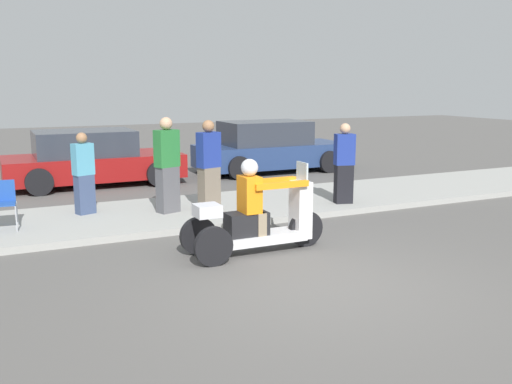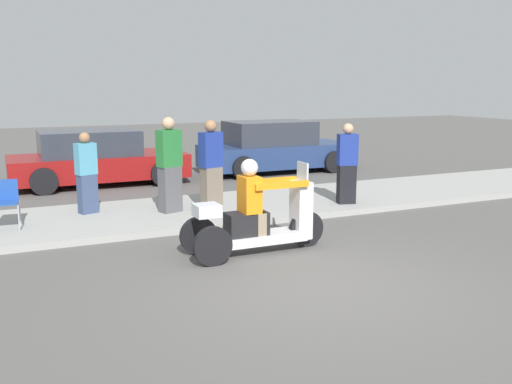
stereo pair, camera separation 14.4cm
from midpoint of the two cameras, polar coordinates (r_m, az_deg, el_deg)
ground_plane at (r=7.47m, az=7.26°, el=-9.34°), size 60.00×60.00×0.00m
sidewalk_strip at (r=11.47m, az=-4.83°, el=-1.83°), size 28.00×2.80×0.12m
motorcycle_trike at (r=8.68m, az=0.52°, el=-2.78°), size 2.27×0.73×1.46m
spectator_with_child at (r=11.03m, az=-4.14°, el=2.47°), size 0.47×0.35×1.76m
spectator_mid_group at (r=11.83m, az=9.43°, el=2.66°), size 0.44×0.33×1.65m
spectator_by_tree at (r=10.99m, az=-8.27°, el=2.52°), size 0.49×0.38×1.82m
spectator_near_curb at (r=11.24m, az=-16.24°, el=1.69°), size 0.42×0.33×1.54m
folding_chair_set_back at (r=10.61m, az=-23.50°, el=-0.63°), size 0.50×0.50×0.82m
parked_car_lot_left at (r=15.16m, az=-15.46°, el=3.23°), size 4.37×2.11×1.40m
parked_car_lot_center at (r=16.70m, az=2.08°, el=4.41°), size 4.40×1.97×1.49m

